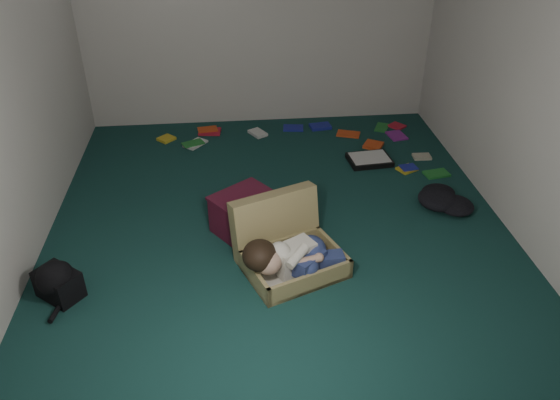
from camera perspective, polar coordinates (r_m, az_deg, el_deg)
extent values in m
plane|color=#143B37|center=(4.86, -0.18, -2.53)|extent=(4.50, 4.50, 0.00)
plane|color=silver|center=(6.39, -2.26, 19.05)|extent=(4.50, 0.00, 4.50)
plane|color=silver|center=(2.30, 5.26, -8.15)|extent=(4.50, 0.00, 4.50)
plane|color=silver|center=(4.53, -26.71, 9.84)|extent=(0.00, 4.50, 4.50)
plane|color=silver|center=(4.85, 24.57, 11.75)|extent=(0.00, 4.50, 4.50)
cube|color=tan|center=(4.28, 1.59, -6.73)|extent=(0.87, 0.76, 0.17)
cube|color=silver|center=(4.31, 1.58, -7.16)|extent=(0.79, 0.67, 0.02)
cube|color=tan|center=(4.41, -0.50, -2.46)|extent=(0.76, 0.48, 0.54)
cube|color=white|center=(4.20, 1.49, -5.99)|extent=(0.36, 0.31, 0.23)
sphere|color=tan|center=(4.05, -1.22, -6.50)|extent=(0.20, 0.20, 0.20)
ellipsoid|color=black|center=(4.06, -2.12, -5.81)|extent=(0.26, 0.28, 0.23)
ellipsoid|color=navy|center=(4.27, 3.28, -5.30)|extent=(0.24, 0.28, 0.23)
cube|color=navy|center=(4.16, 3.07, -6.60)|extent=(0.29, 0.29, 0.15)
cube|color=navy|center=(4.24, 4.98, -6.33)|extent=(0.26, 0.14, 0.11)
sphere|color=white|center=(4.32, 5.88, -5.92)|extent=(0.11, 0.11, 0.11)
sphere|color=white|center=(4.28, 6.39, -6.57)|extent=(0.10, 0.10, 0.10)
cylinder|color=tan|center=(4.10, 3.06, -6.31)|extent=(0.20, 0.13, 0.07)
cube|color=#4F1024|center=(4.71, -3.76, -1.47)|extent=(0.62, 0.59, 0.32)
cube|color=#4F1024|center=(4.62, -3.84, 0.32)|extent=(0.64, 0.62, 0.02)
cube|color=black|center=(5.90, 9.32, 4.17)|extent=(0.47, 0.37, 0.05)
cube|color=white|center=(5.89, 9.35, 4.43)|extent=(0.42, 0.32, 0.01)
cube|color=yellow|center=(6.44, -11.78, 6.24)|extent=(0.20, 0.15, 0.02)
cube|color=red|center=(6.52, -7.34, 7.05)|extent=(0.26, 0.25, 0.02)
cube|color=silver|center=(6.44, -2.34, 6.95)|extent=(0.20, 0.24, 0.02)
cube|color=navy|center=(6.62, 4.23, 7.62)|extent=(0.22, 0.25, 0.02)
cube|color=#E3481A|center=(6.48, 7.15, 6.87)|extent=(0.25, 0.24, 0.02)
cube|color=#21792C|center=(6.71, 10.59, 7.49)|extent=(0.22, 0.17, 0.02)
cube|color=#8A2492|center=(6.53, 12.09, 6.61)|extent=(0.25, 0.25, 0.02)
cube|color=beige|center=(6.11, 14.59, 4.38)|extent=(0.19, 0.23, 0.02)
cube|color=yellow|center=(5.83, 13.11, 3.17)|extent=(0.23, 0.25, 0.02)
cube|color=red|center=(6.77, 12.12, 7.56)|extent=(0.25, 0.23, 0.02)
cube|color=silver|center=(6.27, -8.82, 5.83)|extent=(0.23, 0.19, 0.02)
cube|color=navy|center=(6.57, 1.39, 7.52)|extent=(0.25, 0.25, 0.02)
cube|color=#E3481A|center=(6.24, 9.72, 5.62)|extent=(0.17, 0.22, 0.02)
cube|color=#21792C|center=(5.82, 16.03, 2.64)|extent=(0.24, 0.25, 0.02)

